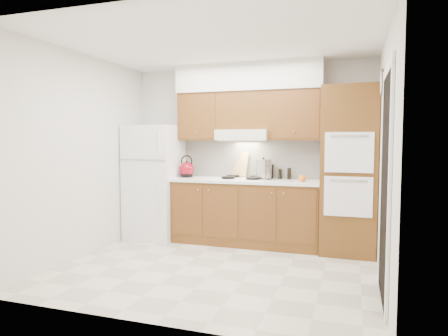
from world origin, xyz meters
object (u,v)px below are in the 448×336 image
object	(u,v)px
fridge	(155,182)
stock_pot	(263,169)
oven_cabinet	(349,171)
kettle	(187,169)

from	to	relation	value
fridge	stock_pot	distance (m)	1.70
oven_cabinet	kettle	bearing A→B (deg)	178.93
oven_cabinet	kettle	distance (m)	2.34
fridge	stock_pot	bearing A→B (deg)	3.82
fridge	stock_pot	world-z (taller)	fridge
kettle	oven_cabinet	bearing A→B (deg)	10.71
stock_pot	kettle	bearing A→B (deg)	-178.39
fridge	kettle	world-z (taller)	fridge
fridge	kettle	size ratio (longest dim) A/B	7.72
fridge	oven_cabinet	world-z (taller)	oven_cabinet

